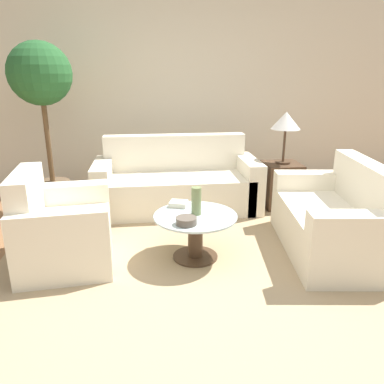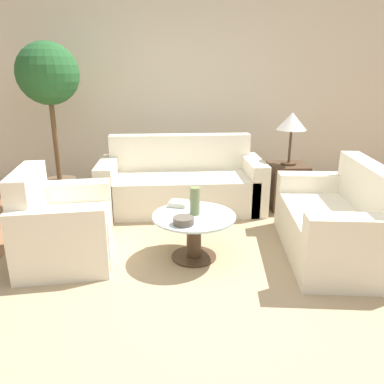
% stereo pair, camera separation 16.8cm
% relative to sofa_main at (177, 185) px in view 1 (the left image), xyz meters
% --- Properties ---
extents(ground_plane, '(14.00, 14.00, 0.00)m').
position_rel_sofa_main_xyz_m(ground_plane, '(0.02, -2.01, -0.29)').
color(ground_plane, '#8E603D').
extents(wall_back, '(10.00, 0.06, 2.60)m').
position_rel_sofa_main_xyz_m(wall_back, '(0.02, 1.08, 1.01)').
color(wall_back, beige).
rests_on(wall_back, ground_plane).
extents(rug, '(3.51, 3.57, 0.01)m').
position_rel_sofa_main_xyz_m(rug, '(0.06, -1.36, -0.28)').
color(rug, tan).
rests_on(rug, ground_plane).
extents(sofa_main, '(1.96, 0.82, 0.87)m').
position_rel_sofa_main_xyz_m(sofa_main, '(0.00, 0.00, 0.00)').
color(sofa_main, beige).
rests_on(sofa_main, ground_plane).
extents(armchair, '(0.84, 1.00, 0.84)m').
position_rel_sofa_main_xyz_m(armchair, '(-1.14, -1.28, 0.00)').
color(armchair, beige).
rests_on(armchair, ground_plane).
extents(loveseat, '(0.95, 1.50, 0.85)m').
position_rel_sofa_main_xyz_m(loveseat, '(1.38, -1.38, 0.00)').
color(loveseat, beige).
rests_on(loveseat, ground_plane).
extents(coffee_table, '(0.74, 0.74, 0.42)m').
position_rel_sofa_main_xyz_m(coffee_table, '(0.06, -1.36, -0.02)').
color(coffee_table, '#422D1E').
rests_on(coffee_table, ground_plane).
extents(side_table, '(0.43, 0.43, 0.55)m').
position_rel_sofa_main_xyz_m(side_table, '(1.29, -0.12, -0.01)').
color(side_table, '#422D1E').
rests_on(side_table, ground_plane).
extents(table_lamp, '(0.35, 0.35, 0.62)m').
position_rel_sofa_main_xyz_m(table_lamp, '(1.29, -0.12, 0.76)').
color(table_lamp, '#422D1E').
rests_on(table_lamp, side_table).
extents(potted_plant, '(0.71, 0.71, 1.96)m').
position_rel_sofa_main_xyz_m(potted_plant, '(-1.52, 0.20, 1.12)').
color(potted_plant, brown).
rests_on(potted_plant, ground_plane).
extents(vase, '(0.09, 0.09, 0.25)m').
position_rel_sofa_main_xyz_m(vase, '(0.07, -1.35, 0.25)').
color(vase, '#6B7A4C').
rests_on(vase, coffee_table).
extents(bowl, '(0.17, 0.17, 0.06)m').
position_rel_sofa_main_xyz_m(bowl, '(-0.05, -1.57, 0.16)').
color(bowl, brown).
rests_on(bowl, coffee_table).
extents(book_stack, '(0.20, 0.18, 0.05)m').
position_rel_sofa_main_xyz_m(book_stack, '(-0.07, -1.12, 0.15)').
color(book_stack, beige).
rests_on(book_stack, coffee_table).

